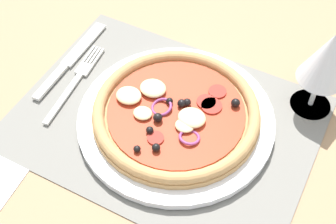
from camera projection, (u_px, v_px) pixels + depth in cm
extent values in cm
cube|color=#9E7A56|center=(165.00, 126.00, 73.13)|extent=(190.00, 140.00, 2.40)
cube|color=slate|center=(165.00, 121.00, 72.04)|extent=(45.09, 33.63, 0.40)
cylinder|color=white|center=(176.00, 119.00, 71.24)|extent=(29.97, 29.97, 1.21)
cylinder|color=tan|center=(176.00, 114.00, 70.37)|extent=(25.33, 25.33, 1.00)
torus|color=tan|center=(176.00, 111.00, 69.70)|extent=(25.11, 25.11, 1.80)
cylinder|color=#B7381E|center=(176.00, 112.00, 69.86)|extent=(20.77, 20.77, 0.30)
ellipsoid|color=beige|center=(185.00, 125.00, 67.52)|extent=(2.85, 2.57, 0.86)
ellipsoid|color=beige|center=(143.00, 113.00, 68.95)|extent=(2.87, 2.59, 0.86)
ellipsoid|color=beige|center=(191.00, 119.00, 68.05)|extent=(4.16, 3.75, 1.25)
ellipsoid|color=beige|center=(153.00, 88.00, 71.77)|extent=(4.12, 3.71, 1.24)
ellipsoid|color=beige|center=(129.00, 95.00, 70.88)|extent=(3.96, 3.56, 1.19)
sphere|color=black|center=(187.00, 102.00, 70.04)|extent=(1.20, 1.20, 1.20)
sphere|color=black|center=(151.00, 130.00, 66.81)|extent=(1.12, 1.12, 1.12)
sphere|color=black|center=(140.00, 150.00, 64.72)|extent=(1.03, 1.03, 1.03)
sphere|color=black|center=(167.00, 100.00, 70.44)|extent=(1.05, 1.05, 1.05)
sphere|color=black|center=(236.00, 103.00, 69.85)|extent=(1.37, 1.37, 1.37)
sphere|color=black|center=(182.00, 103.00, 69.84)|extent=(1.30, 1.30, 1.30)
sphere|color=black|center=(156.00, 148.00, 64.90)|extent=(1.21, 1.21, 1.21)
sphere|color=black|center=(158.00, 118.00, 68.09)|extent=(1.40, 1.40, 1.40)
torus|color=#8E3D75|center=(189.00, 137.00, 66.43)|extent=(3.14, 3.15, 1.06)
torus|color=#8E3D75|center=(162.00, 107.00, 69.89)|extent=(3.45, 3.34, 1.66)
cylinder|color=#A3281E|center=(212.00, 106.00, 70.17)|extent=(3.20, 3.20, 0.30)
cylinder|color=#A3281E|center=(217.00, 92.00, 71.96)|extent=(2.76, 2.76, 0.30)
cylinder|color=#A3281E|center=(156.00, 138.00, 66.47)|extent=(2.43, 2.43, 0.30)
cylinder|color=#A3281E|center=(206.00, 102.00, 70.67)|extent=(2.94, 2.94, 0.30)
cube|color=silver|center=(63.00, 98.00, 74.33)|extent=(2.02, 11.19, 0.44)
cube|color=silver|center=(84.00, 69.00, 78.30)|extent=(2.44, 2.73, 0.44)
cube|color=silver|center=(98.00, 57.00, 80.08)|extent=(0.75, 4.33, 0.44)
cube|color=silver|center=(95.00, 56.00, 80.22)|extent=(0.75, 4.33, 0.44)
cube|color=silver|center=(92.00, 55.00, 80.36)|extent=(0.75, 4.33, 0.44)
cube|color=silver|center=(89.00, 55.00, 80.50)|extent=(0.75, 4.33, 0.44)
cube|color=silver|center=(51.00, 82.00, 76.44)|extent=(1.48, 8.43, 0.62)
cube|color=silver|center=(84.00, 44.00, 82.11)|extent=(2.25, 11.64, 0.44)
cylinder|color=silver|center=(310.00, 104.00, 74.08)|extent=(6.40, 6.40, 0.40)
cylinder|color=silver|center=(315.00, 91.00, 71.58)|extent=(0.80, 0.80, 6.00)
cone|color=silver|center=(328.00, 57.00, 65.92)|extent=(7.20, 7.20, 8.50)
cone|color=orange|center=(327.00, 59.00, 66.21)|extent=(5.99, 5.99, 6.96)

